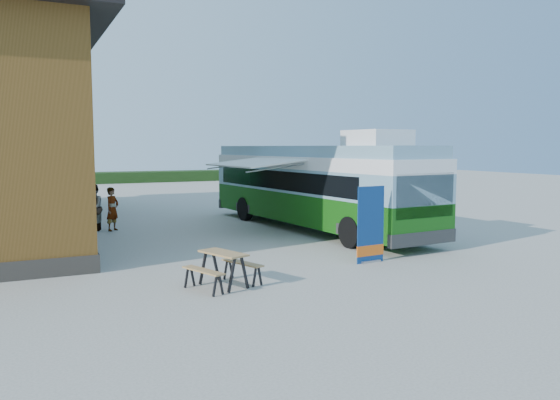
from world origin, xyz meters
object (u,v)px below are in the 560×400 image
person_b (93,208)px  slurry_tanker (69,184)px  person_a (112,209)px  picnic_table (223,261)px  bus (313,183)px  banner (371,232)px

person_b → slurry_tanker: 11.88m
person_a → person_b: (-0.71, 0.22, 0.06)m
picnic_table → person_b: bearing=80.2°
bus → banner: 6.78m
picnic_table → person_b: (-1.77, 10.56, 0.31)m
person_b → picnic_table: bearing=25.5°
person_a → slurry_tanker: (-0.71, 12.10, 0.29)m
person_a → person_b: 0.75m
person_a → banner: bearing=-100.5°
picnic_table → person_a: (-1.06, 10.34, 0.25)m
banner → person_b: 11.81m
bus → picnic_table: (-6.48, -7.26, -1.26)m
banner → picnic_table: 4.89m
bus → banner: bearing=-108.8°
bus → person_a: bearing=153.3°
picnic_table → banner: bearing=-10.3°
slurry_tanker → person_b: bearing=-98.5°
bus → picnic_table: bus is taller
person_b → bus: bearing=84.2°
banner → slurry_tanker: (-6.59, 21.68, 0.25)m
banner → picnic_table: size_ratio=1.22×
person_b → person_a: bearing=88.9°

